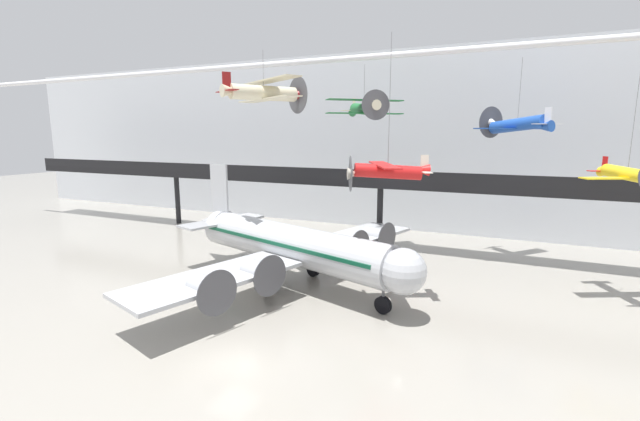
# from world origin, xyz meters

# --- Properties ---
(ground_plane) EXTENTS (260.00, 260.00, 0.00)m
(ground_plane) POSITION_xyz_m (0.00, 0.00, 0.00)
(ground_plane) COLOR gray
(hangar_back_wall) EXTENTS (140.00, 3.00, 23.57)m
(hangar_back_wall) POSITION_xyz_m (0.00, 39.56, 11.78)
(hangar_back_wall) COLOR silver
(hangar_back_wall) RESTS_ON ground
(mezzanine_walkway) EXTENTS (110.00, 3.20, 8.96)m
(mezzanine_walkway) POSITION_xyz_m (0.00, 27.91, 7.34)
(mezzanine_walkway) COLOR black
(mezzanine_walkway) RESTS_ON ground
(ceiling_truss_beam) EXTENTS (120.00, 0.60, 0.60)m
(ceiling_truss_beam) POSITION_xyz_m (0.00, 24.06, 20.32)
(ceiling_truss_beam) COLOR silver
(airliner_silver_main) EXTENTS (25.58, 29.76, 9.87)m
(airliner_silver_main) POSITION_xyz_m (-3.42, 13.08, 3.48)
(airliner_silver_main) COLOR #B7BABF
(airliner_silver_main) RESTS_ON ground
(suspended_plane_blue_trainer) EXTENTS (7.65, 7.77, 7.59)m
(suspended_plane_blue_trainer) POSITION_xyz_m (13.78, 28.32, 13.69)
(suspended_plane_blue_trainer) COLOR #1E4CAD
(suspended_plane_red_highwing) EXTENTS (6.33, 7.19, 11.18)m
(suspended_plane_red_highwing) POSITION_xyz_m (5.32, 12.35, 10.17)
(suspended_plane_red_highwing) COLOR red
(suspended_plane_cream_biplane) EXTENTS (8.79, 7.97, 5.34)m
(suspended_plane_cream_biplane) POSITION_xyz_m (-6.82, 15.12, 16.42)
(suspended_plane_cream_biplane) COLOR beige
(suspended_plane_yellow_lowwing) EXTENTS (6.88, 6.06, 11.05)m
(suspended_plane_yellow_lowwing) POSITION_xyz_m (21.53, 20.20, 9.88)
(suspended_plane_yellow_lowwing) COLOR yellow
(suspended_plane_green_biplane) EXTENTS (7.28, 7.04, 5.83)m
(suspended_plane_green_biplane) POSITION_xyz_m (-1.28, 26.32, 15.47)
(suspended_plane_green_biplane) COLOR #1E6B33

